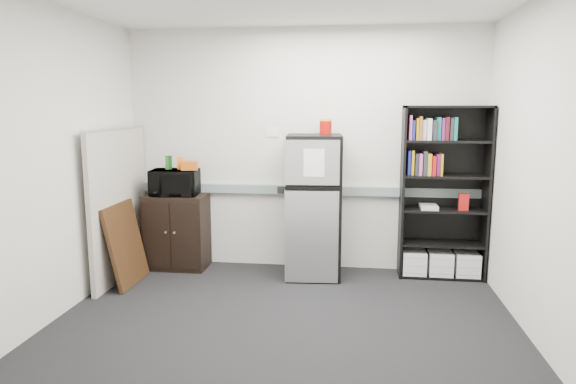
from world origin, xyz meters
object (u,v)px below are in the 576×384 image
object	(u,v)px
bookshelf	(443,194)
cabinet	(177,231)
microwave	(175,182)
cubicle_partition	(119,204)
refrigerator	(314,206)

from	to	relation	value
bookshelf	cabinet	bearing A→B (deg)	-178.75
cabinet	microwave	world-z (taller)	microwave
cubicle_partition	refrigerator	bearing A→B (deg)	9.44
cubicle_partition	microwave	xyz separation A→B (m)	(0.47, 0.40, 0.18)
bookshelf	refrigerator	distance (m)	1.39
bookshelf	refrigerator	size ratio (longest dim) A/B	1.20
cabinet	refrigerator	bearing A→B (deg)	-2.91
cubicle_partition	cabinet	distance (m)	0.74
cabinet	refrigerator	world-z (taller)	refrigerator
cubicle_partition	refrigerator	distance (m)	2.08
bookshelf	microwave	distance (m)	2.96
microwave	refrigerator	bearing A→B (deg)	-7.77
microwave	refrigerator	size ratio (longest dim) A/B	0.34
bookshelf	microwave	world-z (taller)	bookshelf
bookshelf	cabinet	xyz separation A→B (m)	(-2.95, -0.06, -0.49)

